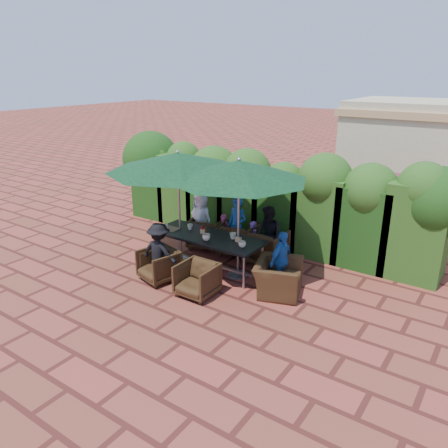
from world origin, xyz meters
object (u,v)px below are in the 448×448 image
Objects in this scene: umbrella_right at (239,170)px; chair_end_right at (278,272)px; chair_far_right at (266,245)px; chair_near_right at (197,278)px; chair_far_left at (206,231)px; chair_near_left at (159,264)px; umbrella_left at (178,162)px; dining_table at (208,239)px; chair_far_mid at (237,237)px.

chair_end_right is (1.02, -0.17, -1.79)m from umbrella_right.
chair_near_right is (-0.33, -2.04, -0.06)m from chair_far_right.
chair_far_left is 2.69m from chair_end_right.
chair_end_right reaches higher than chair_far_left.
chair_near_left is at bearing -138.77° from umbrella_right.
umbrella_left is 2.61m from chair_far_right.
umbrella_left reaches higher than chair_near_right.
chair_far_right is 2.07m from chair_near_right.
dining_table is 0.89× the size of umbrella_right.
umbrella_right is 2.50m from chair_far_left.
chair_far_right reaches higher than chair_far_left.
chair_far_right is (0.85, 0.99, -0.27)m from dining_table.
chair_far_mid is (0.83, 1.03, -1.82)m from umbrella_left.
umbrella_right is 2.07m from chair_end_right.
umbrella_right is at bearing 2.36° from umbrella_left.
chair_near_left is at bearing -75.27° from umbrella_left.
chair_far_left is at bearing 128.92° from dining_table.
dining_table is 0.81× the size of umbrella_left.
chair_far_mid is at bearing 169.52° from chair_far_left.
chair_near_left is (0.26, -1.93, -0.04)m from chair_far_left.
umbrella_left is 2.50m from chair_near_right.
umbrella_left is 4.23× the size of chair_near_left.
umbrella_left is 2.13m from chair_near_left.
chair_near_right is at bearing -99.26° from umbrella_right.
chair_end_right is (2.22, 0.88, 0.07)m from chair_near_left.
dining_table is at bearing 67.85° from chair_end_right.
chair_near_left is 1.01× the size of chair_near_right.
umbrella_right is 2.46m from chair_near_left.
chair_far_mid is 2.01m from chair_end_right.
chair_far_right is at bearing 70.31° from chair_near_left.
chair_far_right is at bearing 80.01° from chair_near_right.
umbrella_right reaches higher than chair_far_right.
chair_end_right is at bearing 127.66° from chair_far_right.
umbrella_left is 1.47m from umbrella_right.
chair_far_left is at bearing 121.86° from chair_near_right.
chair_near_left reaches higher than chair_near_right.
chair_near_right is 1.53m from chair_end_right.
chair_near_right is (-0.18, -1.12, -1.86)m from umbrella_right.
umbrella_right is at bearing 132.39° from chair_far_left.
dining_table reaches higher than chair_near_left.
chair_far_right is 1.15× the size of chair_near_left.
dining_table is 2.98× the size of chair_far_right.
chair_end_right reaches higher than dining_table.
chair_near_left is (-0.56, -2.02, -0.05)m from chair_far_mid.
chair_far_mid is at bearing 123.66° from umbrella_right.
chair_far_right is at bearing 31.20° from umbrella_left.
chair_far_mid is 2.10m from chair_near_left.
chair_far_left is (-1.47, 0.87, -1.82)m from umbrella_right.
chair_far_left is at bearing 149.18° from umbrella_right.
chair_near_left is at bearing 92.94° from chair_end_right.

